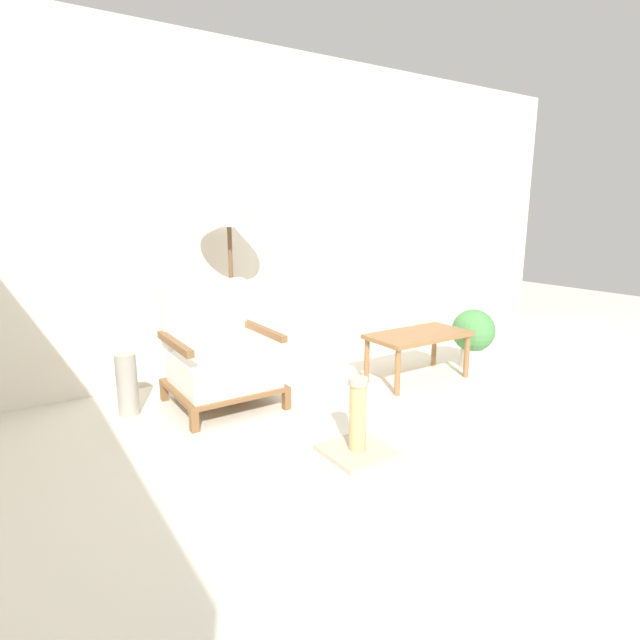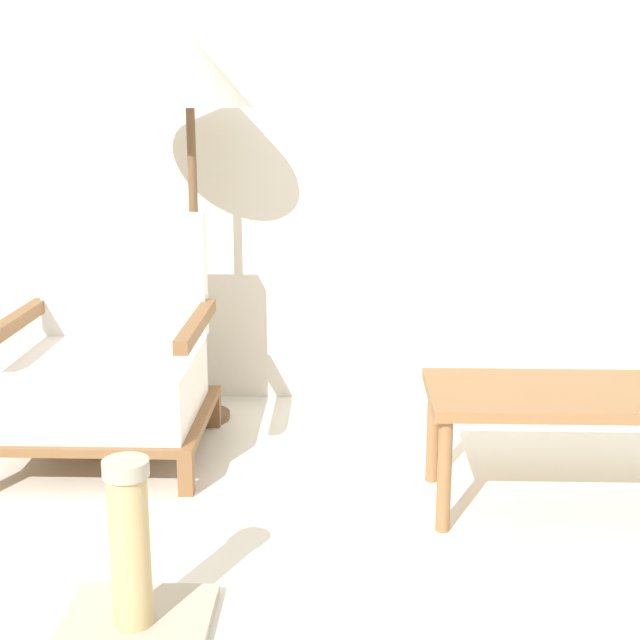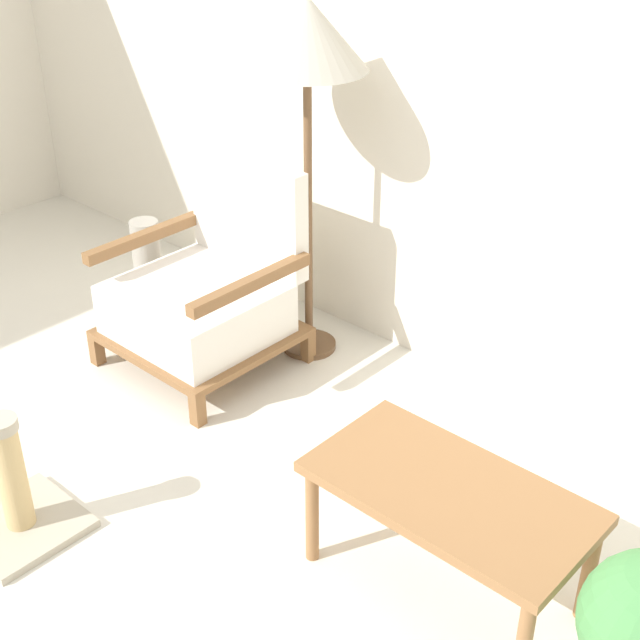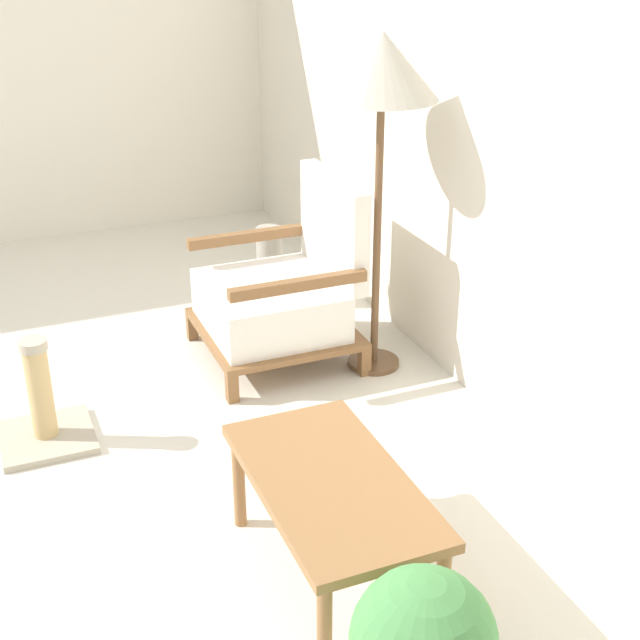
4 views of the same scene
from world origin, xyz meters
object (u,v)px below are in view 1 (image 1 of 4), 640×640
vase (127,384)px  scratching_post (357,432)px  coffee_table (418,339)px  potted_plant (473,333)px  armchair (220,359)px  floor_lamp (229,213)px

vase → scratching_post: 1.64m
vase → coffee_table: bearing=-14.6°
coffee_table → vase: 2.25m
coffee_table → potted_plant: size_ratio=1.62×
potted_plant → scratching_post: (-1.86, -0.73, -0.17)m
coffee_table → scratching_post: (-1.21, -0.76, -0.21)m
armchair → vase: bearing=166.2°
coffee_table → scratching_post: scratching_post is taller
coffee_table → vase: bearing=165.4°
scratching_post → vase: bearing=126.1°
coffee_table → scratching_post: size_ratio=1.85×
vase → potted_plant: bearing=-11.8°
armchair → coffee_table: bearing=-14.9°
floor_lamp → scratching_post: bearing=-86.9°
armchair → vase: size_ratio=2.01×
scratching_post → potted_plant: bearing=21.5°
floor_lamp → coffee_table: floor_lamp is taller
armchair → scratching_post: armchair is taller
floor_lamp → coffee_table: bearing=-31.0°
armchair → coffee_table: (1.56, -0.42, 0.01)m
vase → potted_plant: (2.82, -0.59, 0.09)m
potted_plant → scratching_post: bearing=-158.5°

